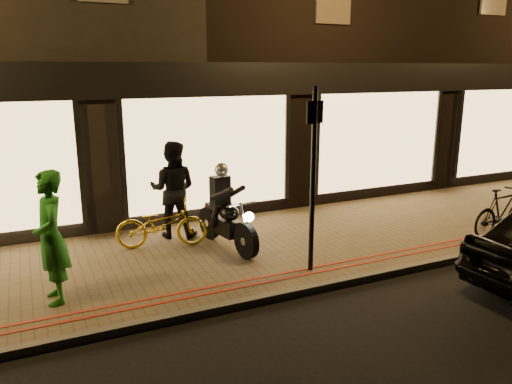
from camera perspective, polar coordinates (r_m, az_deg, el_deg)
ground at (r=7.78m, az=5.12°, el=-11.83°), size 90.00×90.00×0.00m
sidewalk at (r=9.40m, az=-1.01°, el=-6.72°), size 50.00×4.00×0.12m
kerb_stone at (r=7.79m, az=4.95°, el=-11.29°), size 50.00×0.14×0.12m
red_kerb_lines at (r=8.16m, az=3.19°, el=-9.55°), size 50.00×0.26×0.01m
building_row at (r=15.47m, az=-12.16°, el=16.88°), size 48.00×10.11×8.50m
motorcycle at (r=9.24m, az=-3.50°, el=-2.69°), size 0.67×1.93×1.59m
sign_post at (r=7.95m, az=6.54°, el=2.41°), size 0.35×0.12×3.00m
bicycle_gold at (r=9.44m, az=-10.74°, el=-3.65°), size 1.77×0.99×0.88m
bicycle_dark at (r=11.04m, az=26.32°, el=-2.03°), size 1.67×0.59×0.98m
person_green at (r=7.57m, az=-22.40°, el=-4.83°), size 0.51×0.73×1.91m
person_dark at (r=9.88m, az=-9.47°, el=0.28°), size 1.16×1.07×1.91m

